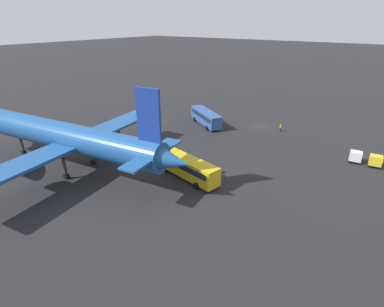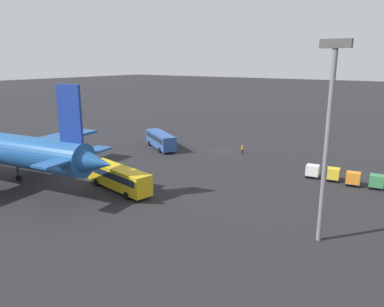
{
  "view_description": "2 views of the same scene",
  "coord_description": "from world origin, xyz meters",
  "px_view_note": "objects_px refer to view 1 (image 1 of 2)",
  "views": [
    {
      "loc": [
        -25.3,
        63.23,
        22.86
      ],
      "look_at": [
        0.43,
        27.02,
        2.86
      ],
      "focal_mm": 28.0,
      "sensor_mm": 36.0,
      "label": 1
    },
    {
      "loc": [
        -37.29,
        65.27,
        17.9
      ],
      "look_at": [
        -6.87,
        20.94,
        4.46
      ],
      "focal_mm": 35.0,
      "sensor_mm": 36.0,
      "label": 2
    }
  ],
  "objects_px": {
    "shuttle_bus_near": "(206,117)",
    "airplane": "(70,138)",
    "cargo_cart_white": "(356,156)",
    "worker_person": "(281,128)",
    "cargo_cart_yellow": "(376,161)",
    "shuttle_bus_far": "(186,165)"
  },
  "relations": [
    {
      "from": "shuttle_bus_near",
      "to": "cargo_cart_yellow",
      "type": "xyz_separation_m",
      "value": [
        -35.33,
        2.2,
        -0.77
      ]
    },
    {
      "from": "shuttle_bus_far",
      "to": "worker_person",
      "type": "distance_m",
      "value": 29.36
    },
    {
      "from": "cargo_cart_white",
      "to": "cargo_cart_yellow",
      "type": "bearing_deg",
      "value": -178.88
    },
    {
      "from": "airplane",
      "to": "shuttle_bus_far",
      "type": "relative_size",
      "value": 3.44
    },
    {
      "from": "airplane",
      "to": "cargo_cart_yellow",
      "type": "xyz_separation_m",
      "value": [
        -40.38,
        -29.91,
        -4.48
      ]
    },
    {
      "from": "airplane",
      "to": "cargo_cart_white",
      "type": "relative_size",
      "value": 20.04
    },
    {
      "from": "shuttle_bus_far",
      "to": "cargo_cart_yellow",
      "type": "relative_size",
      "value": 5.82
    },
    {
      "from": "shuttle_bus_far",
      "to": "cargo_cart_yellow",
      "type": "distance_m",
      "value": 31.99
    },
    {
      "from": "shuttle_bus_near",
      "to": "cargo_cart_yellow",
      "type": "height_order",
      "value": "shuttle_bus_near"
    },
    {
      "from": "shuttle_bus_near",
      "to": "cargo_cart_white",
      "type": "relative_size",
      "value": 5.11
    },
    {
      "from": "cargo_cart_yellow",
      "to": "cargo_cart_white",
      "type": "height_order",
      "value": "same"
    },
    {
      "from": "airplane",
      "to": "worker_person",
      "type": "height_order",
      "value": "airplane"
    },
    {
      "from": "airplane",
      "to": "worker_person",
      "type": "xyz_separation_m",
      "value": [
        -21.14,
        -37.67,
        -4.8
      ]
    },
    {
      "from": "shuttle_bus_near",
      "to": "airplane",
      "type": "bearing_deg",
      "value": 113.2
    },
    {
      "from": "shuttle_bus_far",
      "to": "cargo_cart_yellow",
      "type": "height_order",
      "value": "shuttle_bus_far"
    },
    {
      "from": "shuttle_bus_far",
      "to": "cargo_cart_white",
      "type": "relative_size",
      "value": 5.82
    },
    {
      "from": "cargo_cart_white",
      "to": "shuttle_bus_near",
      "type": "bearing_deg",
      "value": -4.0
    },
    {
      "from": "shuttle_bus_near",
      "to": "shuttle_bus_far",
      "type": "bearing_deg",
      "value": 148.09
    },
    {
      "from": "shuttle_bus_near",
      "to": "worker_person",
      "type": "distance_m",
      "value": 17.06
    },
    {
      "from": "airplane",
      "to": "shuttle_bus_far",
      "type": "distance_m",
      "value": 18.96
    },
    {
      "from": "worker_person",
      "to": "cargo_cart_white",
      "type": "xyz_separation_m",
      "value": [
        -16.2,
        7.82,
        0.32
      ]
    },
    {
      "from": "cargo_cart_yellow",
      "to": "airplane",
      "type": "bearing_deg",
      "value": 36.53
    }
  ]
}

